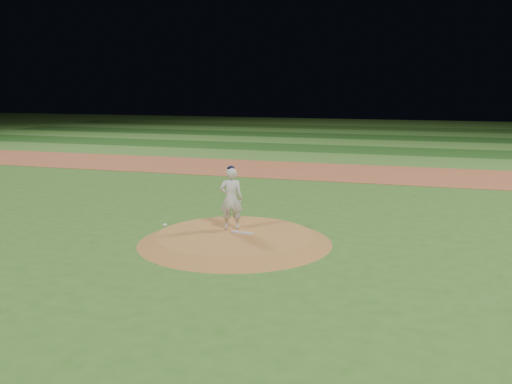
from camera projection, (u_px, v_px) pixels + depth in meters
The scene contains 12 objects.
ground at pixel (235, 242), 16.20m from camera, with size 120.00×120.00×0.00m, color #315D1E.
infield_dirt_band at pixel (326, 171), 29.32m from camera, with size 70.00×6.00×0.02m, color #994F2F.
outfield_stripe_0 at pixel (342, 159), 34.48m from camera, with size 70.00×5.00×0.02m, color #3C6C27.
outfield_stripe_1 at pixel (354, 150), 39.17m from camera, with size 70.00×5.00×0.02m, color #1C4616.
outfield_stripe_2 at pixel (363, 143), 43.85m from camera, with size 70.00×5.00×0.02m, color #3B6E28.
outfield_stripe_3 at pixel (370, 137), 48.54m from camera, with size 70.00×5.00×0.02m, color #1A4115.
outfield_stripe_4 at pixel (376, 132), 53.23m from camera, with size 70.00×5.00×0.02m, color #346324.
outfield_stripe_5 at pixel (381, 129), 57.91m from camera, with size 70.00×5.00×0.02m, color #204215.
pitchers_mound at pixel (235, 238), 16.18m from camera, with size 5.50×5.50×0.25m, color #9E6631.
pitching_rubber at pixel (242, 233), 16.23m from camera, with size 0.66×0.17×0.03m, color beige.
rosin_bag at pixel (165, 225), 17.04m from camera, with size 0.14×0.14×0.08m, color white.
pitcher_on_mound at pixel (231, 198), 16.53m from camera, with size 0.78×0.64×1.88m.
Camera 1 is at (5.26, -14.75, 4.42)m, focal length 40.00 mm.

